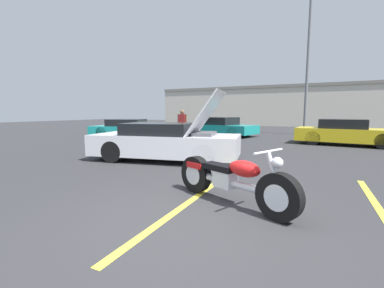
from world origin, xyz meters
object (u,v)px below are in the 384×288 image
at_px(parked_car_mid_left_row, 221,127).
at_px(parked_car_mid_right_row, 346,133).
at_px(motorcycle, 231,180).
at_px(show_car_hood_open, 166,142).
at_px(light_pole, 309,61).
at_px(parked_car_left_row, 129,128).
at_px(spectator_by_show_car, 182,123).

relative_size(parked_car_mid_left_row, parked_car_mid_right_row, 1.07).
bearing_deg(motorcycle, show_car_hood_open, 159.76).
height_order(light_pole, motorcycle, light_pole).
bearing_deg(light_pole, parked_car_left_row, -146.85).
bearing_deg(motorcycle, parked_car_left_row, 160.50).
relative_size(parked_car_mid_right_row, spectator_by_show_car, 2.72).
height_order(light_pole, spectator_by_show_car, light_pole).
bearing_deg(spectator_by_show_car, parked_car_mid_right_row, 17.34).
bearing_deg(spectator_by_show_car, parked_car_left_row, 165.12).
height_order(motorcycle, spectator_by_show_car, spectator_by_show_car).
height_order(light_pole, parked_car_left_row, light_pole).
bearing_deg(show_car_hood_open, parked_car_mid_right_row, 40.09).
distance_m(light_pole, show_car_hood_open, 13.20).
bearing_deg(motorcycle, parked_car_mid_left_row, 133.43).
height_order(light_pole, parked_car_mid_right_row, light_pole).
relative_size(parked_car_mid_left_row, spectator_by_show_car, 2.90).
height_order(motorcycle, parked_car_left_row, parked_car_left_row).
xyz_separation_m(show_car_hood_open, spectator_by_show_car, (-1.75, 4.47, 0.37)).
xyz_separation_m(motorcycle, parked_car_mid_left_row, (-4.22, 11.83, 0.15)).
height_order(show_car_hood_open, parked_car_left_row, show_car_hood_open).
distance_m(motorcycle, parked_car_mid_right_row, 9.97).
bearing_deg(parked_car_mid_right_row, parked_car_mid_left_row, 168.84).
bearing_deg(parked_car_mid_right_row, light_pole, 116.35).
bearing_deg(light_pole, parked_car_mid_left_row, -148.33).
height_order(show_car_hood_open, parked_car_mid_right_row, show_car_hood_open).
bearing_deg(show_car_hood_open, motorcycle, -54.60).
bearing_deg(spectator_by_show_car, motorcycle, -57.21).
bearing_deg(parked_car_left_row, parked_car_mid_left_row, 19.39).
bearing_deg(parked_car_left_row, light_pole, 17.93).
xyz_separation_m(show_car_hood_open, parked_car_mid_right_row, (5.53, 6.74, -0.02)).
distance_m(light_pole, parked_car_mid_left_row, 7.17).
relative_size(light_pole, parked_car_mid_right_row, 2.02).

